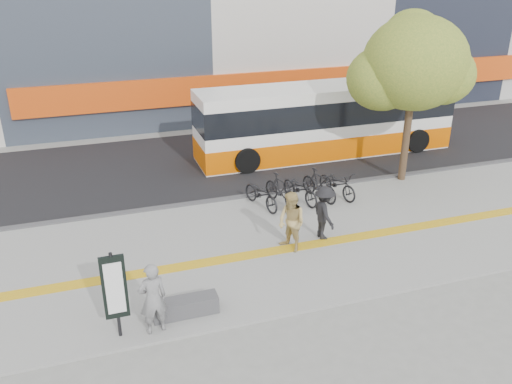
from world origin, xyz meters
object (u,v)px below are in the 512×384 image
object	(u,v)px
signboard	(115,289)
pedestrian_dark	(324,213)
bus	(326,122)
pedestrian_tan	(291,222)
street_tree	(412,65)
bench	(185,307)
seated_woman	(153,299)

from	to	relation	value
signboard	pedestrian_dark	distance (m)	7.04
bus	pedestrian_tan	size ratio (longest dim) A/B	6.20
street_tree	bus	size ratio (longest dim) A/B	0.55
bus	pedestrian_tan	bearing A→B (deg)	-121.41
bench	seated_woman	world-z (taller)	seated_woman
seated_woman	pedestrian_tan	bearing A→B (deg)	-159.69
bench	pedestrian_tan	world-z (taller)	pedestrian_tan
pedestrian_tan	pedestrian_dark	world-z (taller)	pedestrian_tan
signboard	seated_woman	world-z (taller)	signboard
bench	signboard	bearing A→B (deg)	-169.19
bench	street_tree	xyz separation A→B (m)	(9.78, 6.02, 4.21)
bus	pedestrian_tan	xyz separation A→B (m)	(-4.62, -7.56, -0.49)
bus	seated_woman	size ratio (longest dim) A/B	6.27
signboard	seated_woman	bearing A→B (deg)	-6.74
pedestrian_dark	signboard	bearing A→B (deg)	112.82
pedestrian_tan	signboard	bearing A→B (deg)	-88.51
bench	pedestrian_tan	xyz separation A→B (m)	(3.62, 2.14, 0.69)
signboard	pedestrian_dark	bearing A→B (deg)	23.58
seated_woman	pedestrian_tan	world-z (taller)	pedestrian_tan
pedestrian_dark	seated_woman	bearing A→B (deg)	116.49
street_tree	seated_woman	world-z (taller)	street_tree
pedestrian_tan	pedestrian_dark	size ratio (longest dim) A/B	1.07
signboard	street_tree	size ratio (longest dim) A/B	0.35
seated_woman	pedestrian_tan	size ratio (longest dim) A/B	0.99
signboard	bus	size ratio (longest dim) A/B	0.19
signboard	pedestrian_dark	world-z (taller)	signboard
bus	street_tree	bearing A→B (deg)	-67.18
seated_woman	bench	bearing A→B (deg)	-163.03
seated_woman	pedestrian_dark	bearing A→B (deg)	-162.34
bench	bus	bearing A→B (deg)	49.68
seated_woman	signboard	bearing A→B (deg)	-16.33
signboard	street_tree	distance (m)	13.40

